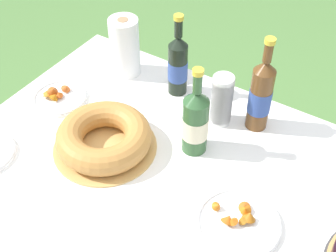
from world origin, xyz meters
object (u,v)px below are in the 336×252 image
at_px(juice_bottle_red, 178,65).
at_px(cup_stack, 222,100).
at_px(bundt_cake, 104,138).
at_px(paper_towel_roll, 125,47).
at_px(cider_bottle_amber, 261,95).
at_px(snack_plate_near, 239,222).
at_px(snack_plate_left, 59,97).
at_px(cider_bottle_green, 195,121).

bearing_deg(juice_bottle_red, cup_stack, -16.20).
relative_size(bundt_cake, paper_towel_roll, 1.46).
relative_size(cider_bottle_amber, snack_plate_near, 1.44).
bearing_deg(bundt_cake, snack_plate_left, 160.80).
distance_m(juice_bottle_red, snack_plate_near, 0.62).
bearing_deg(juice_bottle_red, bundt_cake, -96.55).
bearing_deg(paper_towel_roll, cider_bottle_green, -26.35).
xyz_separation_m(cup_stack, cider_bottle_green, (-0.01, -0.16, 0.02)).
bearing_deg(cider_bottle_amber, snack_plate_near, -71.53).
distance_m(cup_stack, paper_towel_roll, 0.44).
relative_size(juice_bottle_red, paper_towel_roll, 1.37).
distance_m(cider_bottle_amber, snack_plate_left, 0.71).
bearing_deg(bundt_cake, cup_stack, 51.18).
distance_m(cider_bottle_green, paper_towel_roll, 0.48).
bearing_deg(cider_bottle_green, snack_plate_near, -36.63).
bearing_deg(snack_plate_left, juice_bottle_red, 39.36).
relative_size(cider_bottle_green, juice_bottle_red, 1.00).
relative_size(snack_plate_near, snack_plate_left, 1.22).
relative_size(cup_stack, snack_plate_near, 0.79).
distance_m(bundt_cake, cider_bottle_green, 0.30).
distance_m(juice_bottle_red, snack_plate_left, 0.44).
bearing_deg(juice_bottle_red, snack_plate_left, -140.64).
distance_m(bundt_cake, cup_stack, 0.40).
height_order(snack_plate_near, paper_towel_roll, paper_towel_roll).
relative_size(cup_stack, cider_bottle_green, 0.60).
bearing_deg(cider_bottle_green, cup_stack, 86.40).
height_order(juice_bottle_red, paper_towel_roll, juice_bottle_red).
height_order(cup_stack, juice_bottle_red, juice_bottle_red).
height_order(cup_stack, cider_bottle_green, cider_bottle_green).
bearing_deg(cup_stack, paper_towel_roll, 172.99).
distance_m(cup_stack, snack_plate_near, 0.43).
height_order(cider_bottle_green, cider_bottle_amber, cider_bottle_amber).
height_order(cup_stack, snack_plate_left, cup_stack).
xyz_separation_m(cider_bottle_green, cider_bottle_amber, (0.12, 0.21, 0.02)).
relative_size(bundt_cake, cider_bottle_amber, 0.97).
xyz_separation_m(juice_bottle_red, snack_plate_left, (-0.33, -0.27, -0.11)).
distance_m(bundt_cake, cider_bottle_amber, 0.52).
xyz_separation_m(cider_bottle_green, snack_plate_near, (0.25, -0.19, -0.11)).
height_order(cider_bottle_green, paper_towel_roll, cider_bottle_green).
bearing_deg(cup_stack, cider_bottle_green, -93.60).
relative_size(cider_bottle_green, snack_plate_left, 1.60).
bearing_deg(snack_plate_left, cider_bottle_amber, 21.77).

